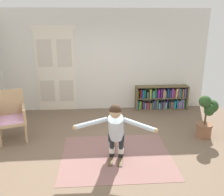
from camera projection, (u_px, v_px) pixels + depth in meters
name	position (u px, v px, depth m)	size (l,w,h in m)	color
ground_plane	(110.00, 150.00, 5.01)	(7.20, 7.20, 0.00)	brown
back_wall	(104.00, 61.00, 7.05)	(6.00, 0.10, 2.90)	silver
double_door	(56.00, 69.00, 6.96)	(1.22, 0.05, 2.45)	silver
rug	(116.00, 156.00, 4.79)	(2.14, 1.79, 0.01)	#845D57
bookshelf	(162.00, 98.00, 7.30)	(1.57, 0.30, 0.71)	brown
wicker_chair	(11.00, 114.00, 5.34)	(0.76, 0.76, 1.10)	tan
potted_plant	(207.00, 115.00, 5.42)	(0.49, 0.38, 1.01)	brown
skis_pair	(117.00, 154.00, 4.81)	(0.40, 0.82, 0.07)	brown
person_skier	(116.00, 127.00, 4.42)	(1.47, 0.73, 1.11)	white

